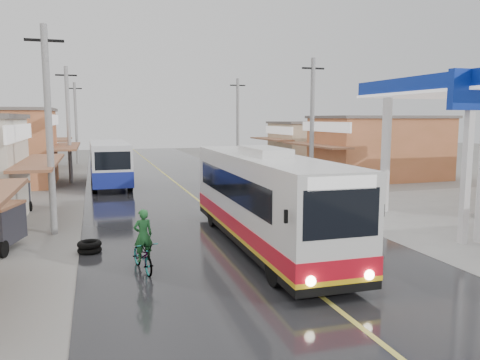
% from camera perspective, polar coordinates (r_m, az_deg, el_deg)
% --- Properties ---
extents(ground, '(120.00, 120.00, 0.00)m').
position_cam_1_polar(ground, '(12.48, 9.78, -13.82)').
color(ground, slate).
rests_on(ground, ground).
extents(road, '(12.00, 90.00, 0.02)m').
position_cam_1_polar(road, '(26.27, -5.27, -2.37)').
color(road, black).
rests_on(road, ground).
extents(centre_line, '(0.15, 90.00, 0.01)m').
position_cam_1_polar(centre_line, '(26.27, -5.28, -2.34)').
color(centre_line, '#D8CC4C').
rests_on(centre_line, road).
extents(shopfronts_right, '(11.00, 44.00, 4.80)m').
position_cam_1_polar(shopfronts_right, '(30.56, 24.77, -1.66)').
color(shopfronts_right, beige).
rests_on(shopfronts_right, ground).
extents(utility_poles_left, '(1.60, 50.00, 8.00)m').
position_cam_1_polar(utility_poles_left, '(26.75, -20.58, -2.67)').
color(utility_poles_left, gray).
rests_on(utility_poles_left, ground).
extents(utility_poles_right, '(1.60, 36.00, 8.00)m').
position_cam_1_polar(utility_poles_right, '(28.54, 8.61, -1.65)').
color(utility_poles_right, gray).
rests_on(utility_poles_right, ground).
extents(coach_bus, '(2.68, 11.26, 3.50)m').
position_cam_1_polar(coach_bus, '(16.49, 2.88, -2.35)').
color(coach_bus, silver).
rests_on(coach_bus, road).
extents(second_bus, '(2.52, 8.82, 2.91)m').
position_cam_1_polar(second_bus, '(32.54, -15.65, 2.07)').
color(second_bus, silver).
rests_on(second_bus, road).
extents(cyclist, '(0.94, 1.86, 1.91)m').
position_cam_1_polar(cyclist, '(14.28, -11.74, -8.44)').
color(cyclist, black).
rests_on(cyclist, ground).
extents(tricycle_far, '(1.94, 2.16, 1.51)m').
position_cam_1_polar(tricycle_far, '(25.59, -25.98, -1.43)').
color(tricycle_far, '#26262D').
rests_on(tricycle_far, ground).
extents(tyre_stack, '(0.81, 0.81, 0.41)m').
position_cam_1_polar(tyre_stack, '(16.73, -17.87, -7.78)').
color(tyre_stack, black).
rests_on(tyre_stack, ground).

